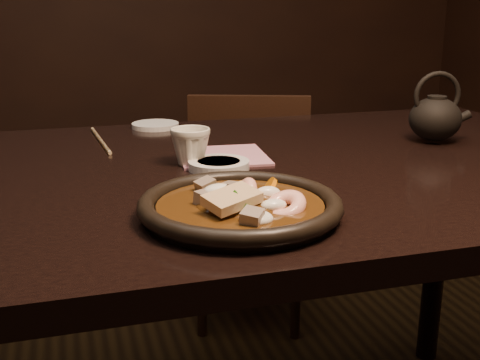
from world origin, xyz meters
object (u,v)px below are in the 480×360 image
object	(u,v)px
plate	(240,207)
chair	(250,202)
table	(231,206)
tea_cup	(190,145)
teapot	(436,116)

from	to	relation	value
plate	chair	bearing A→B (deg)	71.87
table	plate	bearing A→B (deg)	-102.96
tea_cup	chair	bearing A→B (deg)	64.40
chair	tea_cup	world-z (taller)	tea_cup
tea_cup	teapot	distance (m)	0.54
tea_cup	teapot	bearing A→B (deg)	4.31
plate	teapot	xyz separation A→B (m)	(0.53, 0.34, 0.04)
table	tea_cup	size ratio (longest dim) A/B	21.85
chair	tea_cup	distance (m)	0.84
chair	plate	size ratio (longest dim) A/B	2.75
chair	tea_cup	xyz separation A→B (m)	(-0.33, -0.69, 0.36)
table	chair	distance (m)	0.80
chair	plate	distance (m)	1.09
chair	teapot	bearing A→B (deg)	127.39
plate	tea_cup	xyz separation A→B (m)	(-0.01, 0.30, 0.02)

